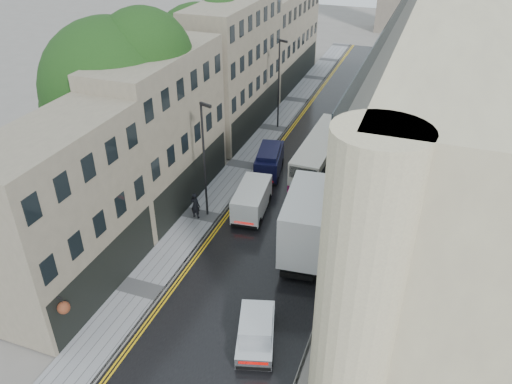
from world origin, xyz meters
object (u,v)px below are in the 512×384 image
Objects in this scene: white_van at (233,210)px; lamp_post_far at (279,85)px; tree_near at (115,111)px; pedestrian at (195,205)px; silver_hatchback at (237,351)px; navy_van at (256,168)px; cream_bus at (298,167)px; lamp_post_near at (204,162)px; white_lorry at (284,233)px; tree_far at (200,69)px.

white_van is 17.47m from lamp_post_far.
tree_near is 8.74m from pedestrian.
silver_hatchback is at bearing 131.97° from pedestrian.
white_van is at bearing -95.07° from navy_van.
lamp_post_far is at bearing 87.67° from silver_hatchback.
lamp_post_far is (6.97, 16.22, -2.54)m from tree_near.
tree_near is 1.62× the size of lamp_post_far.
silver_hatchback is 0.89× the size of white_van.
cream_bus is 9.25m from pedestrian.
white_van is at bearing -108.92° from cream_bus.
lamp_post_near is at bearing -125.01° from pedestrian.
lamp_post_far is (-2.20, 17.00, 3.32)m from white_van.
white_lorry is at bearing -39.06° from white_van.
tree_far is 1.19× the size of cream_bus.
tree_far is 17.19m from white_van.
white_lorry is 1.80× the size of white_van.
white_lorry reaches higher than white_van.
tree_far is 2.67× the size of white_van.
navy_van is at bearing 90.87° from silver_hatchback.
lamp_post_far is (-6.99, 28.30, 3.60)m from silver_hatchback.
tree_far is 3.01× the size of silver_hatchback.
navy_van is at bearing -101.48° from pedestrian.
white_lorry is 5.57m from white_van.
cream_bus is 8.87m from lamp_post_near.
pedestrian is (6.41, -1.19, -5.83)m from tree_near.
silver_hatchback is (2.17, -18.41, -0.65)m from cream_bus.
pedestrian is at bearing 108.51° from silver_hatchback.
silver_hatchback is at bearing -83.17° from navy_van.
cream_bus reaches higher than white_van.
lamp_post_near is 1.00× the size of lamp_post_far.
navy_van is 6.85m from lamp_post_near.
white_van is 2.79m from pedestrian.
tree_near is 2.98× the size of navy_van.
navy_van is 6.86m from pedestrian.
white_lorry is (13.46, -16.72, -4.00)m from tree_far.
tree_near is 13.02m from tree_far.
lamp_post_near is (-4.78, -6.86, 2.94)m from cream_bus.
white_lorry is 4.22× the size of pedestrian.
tree_near reaches higher than white_van.
tree_near is at bearing -91.32° from tree_far.
tree_far reaches higher than pedestrian.
tree_near reaches higher than lamp_post_far.
navy_van is (-5.34, 17.40, 0.41)m from silver_hatchback.
tree_far is 2.67× the size of navy_van.
tree_far is 1.46× the size of lamp_post_far.
pedestrian is (-2.20, -6.50, -0.09)m from navy_van.
tree_far is at bearing 88.68° from tree_near.
tree_far is 1.46× the size of lamp_post_near.
lamp_post_near is at bearing -115.66° from navy_van.
lamp_post_far is (-4.82, 9.89, 2.95)m from cream_bus.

